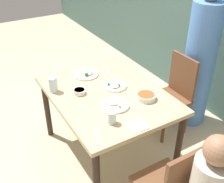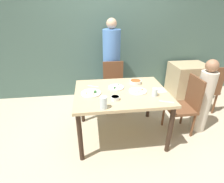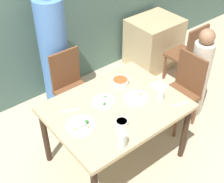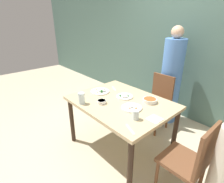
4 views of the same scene
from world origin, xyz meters
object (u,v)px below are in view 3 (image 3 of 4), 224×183
(chair_child_spot, at_px, (182,89))
(bowl_curry, at_px, (120,81))
(plate_rice_adult, at_px, (136,98))
(chair_adult_spot, at_px, (72,86))
(person_adult, at_px, (54,54))
(glass_water_tall, at_px, (122,140))
(person_child, at_px, (199,76))

(chair_child_spot, relative_size, bowl_curry, 5.08)
(bowl_curry, relative_size, plate_rice_adult, 0.73)
(chair_adult_spot, relative_size, chair_child_spot, 1.00)
(chair_child_spot, distance_m, person_adult, 1.56)
(glass_water_tall, bearing_deg, person_child, 14.42)
(chair_child_spot, bearing_deg, glass_water_tall, -72.50)
(chair_adult_spot, height_order, chair_child_spot, same)
(person_adult, relative_size, bowl_curry, 9.20)
(glass_water_tall, bearing_deg, person_adult, 79.46)
(plate_rice_adult, bearing_deg, person_child, 1.39)
(person_child, xyz_separation_m, glass_water_tall, (-1.55, -0.40, 0.27))
(chair_adult_spot, distance_m, glass_water_tall, 1.33)
(person_adult, relative_size, glass_water_tall, 11.21)
(chair_child_spot, bearing_deg, plate_rice_adult, -88.09)
(person_adult, xyz_separation_m, plate_rice_adult, (0.21, -1.21, 0.00))
(chair_adult_spot, relative_size, plate_rice_adult, 3.69)
(chair_child_spot, distance_m, person_child, 0.29)
(person_adult, bearing_deg, chair_child_spot, -50.88)
(chair_child_spot, height_order, person_adult, person_adult)
(chair_adult_spot, bearing_deg, chair_child_spot, -41.37)
(chair_child_spot, xyz_separation_m, person_child, (0.29, 0.00, 0.06))
(chair_adult_spot, height_order, glass_water_tall, chair_adult_spot)
(person_child, relative_size, bowl_curry, 6.52)
(person_child, xyz_separation_m, plate_rice_adult, (-1.05, -0.03, 0.21))
(chair_child_spot, bearing_deg, person_adult, -140.88)
(person_adult, bearing_deg, bowl_curry, -74.63)
(chair_child_spot, relative_size, plate_rice_adult, 3.69)
(bowl_curry, bearing_deg, glass_water_tall, -129.28)
(person_child, distance_m, bowl_curry, 1.06)
(person_adult, distance_m, plate_rice_adult, 1.23)
(bowl_curry, height_order, plate_rice_adult, bowl_curry)
(chair_adult_spot, xyz_separation_m, chair_child_spot, (0.97, -0.85, 0.00))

